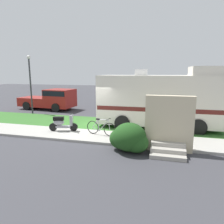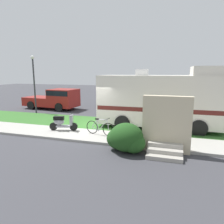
% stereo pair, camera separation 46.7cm
% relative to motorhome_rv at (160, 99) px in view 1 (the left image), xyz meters
% --- Properties ---
extents(ground_plane, '(80.00, 80.00, 0.00)m').
position_rel_motorhome_rv_xyz_m(ground_plane, '(-3.94, -1.76, -1.75)').
color(ground_plane, '#38383D').
extents(sidewalk, '(24.00, 2.00, 0.12)m').
position_rel_motorhome_rv_xyz_m(sidewalk, '(-3.94, -2.96, -1.69)').
color(sidewalk, '#9E9B93').
rests_on(sidewalk, ground).
extents(grass_strip, '(24.00, 3.40, 0.08)m').
position_rel_motorhome_rv_xyz_m(grass_strip, '(-3.94, -0.26, -1.71)').
color(grass_strip, '#336628').
rests_on(grass_strip, ground).
extents(motorhome_rv, '(7.11, 2.83, 3.67)m').
position_rel_motorhome_rv_xyz_m(motorhome_rv, '(0.00, 0.00, 0.00)').
color(motorhome_rv, silver).
rests_on(motorhome_rv, ground).
extents(scooter, '(1.57, 0.63, 0.97)m').
position_rel_motorhome_rv_xyz_m(scooter, '(-5.17, -2.63, -1.17)').
color(scooter, black).
rests_on(scooter, ground).
extents(bicycle, '(1.69, 0.56, 0.91)m').
position_rel_motorhome_rv_xyz_m(bicycle, '(-2.84, -2.84, -1.24)').
color(bicycle, black).
rests_on(bicycle, ground).
extents(pickup_truck_near, '(5.22, 2.48, 1.86)m').
position_rel_motorhome_rv_xyz_m(pickup_truck_near, '(-9.60, 3.91, -0.77)').
color(pickup_truck_near, maroon).
rests_on(pickup_truck_near, ground).
extents(porch_steps, '(2.00, 1.26, 2.40)m').
position_rel_motorhome_rv_xyz_m(porch_steps, '(0.54, -4.05, -0.78)').
color(porch_steps, '#9E998E').
rests_on(porch_steps, ground).
extents(bush_by_porch, '(1.73, 1.30, 1.23)m').
position_rel_motorhome_rv_xyz_m(bush_by_porch, '(-1.09, -4.45, -1.17)').
color(bush_by_porch, '#1E4719').
rests_on(bush_by_porch, ground).
extents(bottle_green, '(0.06, 0.06, 0.22)m').
position_rel_motorhome_rv_xyz_m(bottle_green, '(0.02, -2.77, -1.54)').
color(bottle_green, '#19722D').
rests_on(bottle_green, ground).
extents(street_lamp_post, '(0.28, 0.28, 4.65)m').
position_rel_motorhome_rv_xyz_m(street_lamp_post, '(-10.25, 1.84, 1.04)').
color(street_lamp_post, '#333338').
rests_on(street_lamp_post, ground).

